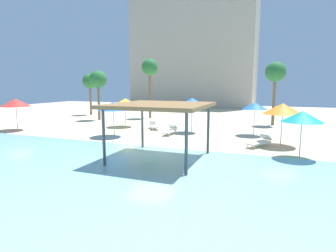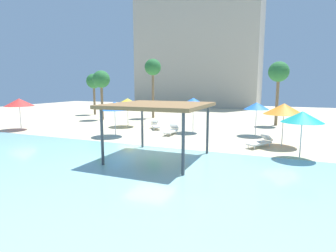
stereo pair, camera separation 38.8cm
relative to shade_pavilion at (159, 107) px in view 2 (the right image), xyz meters
name	(u,v)px [view 2 (the right image)]	position (x,y,z in m)	size (l,w,h in m)	color
ground_plane	(149,153)	(-1.06, 1.02, -2.75)	(80.00, 80.00, 0.00)	beige
lagoon_water	(91,183)	(-1.06, -4.23, -2.73)	(44.00, 13.50, 0.04)	#8CC6CC
shade_pavilion	(159,107)	(0.00, 0.00, 0.00)	(4.77, 4.77, 2.91)	#42474C
beach_umbrella_blue_0	(193,101)	(-0.85, 8.67, -0.19)	(1.90, 1.90, 2.82)	silver
beach_umbrella_teal_1	(302,117)	(6.78, 2.91, -0.53)	(2.10, 2.10, 2.51)	silver
beach_umbrella_blue_2	(115,106)	(-5.80, 4.80, -0.45)	(2.30, 2.30, 2.62)	silver
beach_umbrella_yellow_3	(128,102)	(-7.45, 9.44, -0.44)	(2.34, 2.34, 2.63)	silver
beach_umbrella_orange_4	(284,109)	(5.91, 5.93, -0.38)	(2.47, 2.47, 2.70)	silver
beach_umbrella_red_6	(19,102)	(-15.09, 4.25, -0.37)	(2.41, 2.41, 2.71)	silver
beach_umbrella_blue_7	(257,106)	(4.02, 9.10, -0.48)	(1.92, 1.92, 2.54)	silver
lounge_chair_0	(156,125)	(-4.46, 9.13, -2.42)	(1.51, 1.93, 0.74)	white
lounge_chair_1	(261,142)	(4.69, 5.02, -2.42)	(1.54, 1.91, 0.74)	white
lounge_chair_2	(172,130)	(-2.12, 7.08, -2.42)	(0.61, 1.90, 0.74)	white
palm_tree_0	(94,82)	(-16.96, 16.98, 1.52)	(1.90, 1.90, 5.32)	brown
palm_tree_1	(101,80)	(-12.78, 12.86, 1.63)	(1.90, 1.90, 5.44)	brown
palm_tree_2	(153,69)	(-8.26, 16.61, 2.98)	(1.90, 1.90, 6.86)	brown
palm_tree_3	(279,73)	(5.35, 15.48, 2.20)	(1.90, 1.90, 6.04)	brown
hotel_block_0	(200,51)	(-8.90, 38.57, 7.51)	(21.98, 11.45, 20.51)	#B2A893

